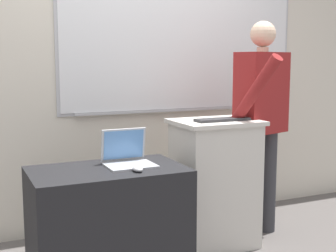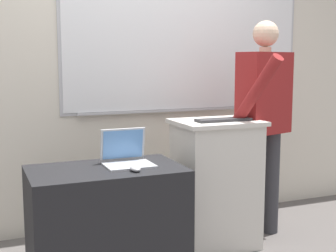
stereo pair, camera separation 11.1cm
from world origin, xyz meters
TOP-DOWN VIEW (x-y plane):
  - back_wall at (0.03, 1.21)m, footprint 6.40×0.17m
  - lectern_podium at (0.49, 0.45)m, footprint 0.62×0.50m
  - side_desk at (-0.41, 0.23)m, footprint 0.97×0.58m
  - person_presenter at (0.93, 0.48)m, footprint 0.60×0.63m
  - laptop at (-0.26, 0.30)m, footprint 0.31×0.28m
  - wireless_keyboard at (0.52, 0.38)m, footprint 0.42×0.12m
  - computer_mouse_by_laptop at (-0.27, 0.07)m, footprint 0.06×0.10m

SIDE VIEW (x-z plane):
  - side_desk at x=-0.41m, z-range 0.00..0.73m
  - lectern_podium at x=0.49m, z-range 0.00..0.97m
  - computer_mouse_by_laptop at x=-0.27m, z-range 0.73..0.77m
  - laptop at x=-0.26m, z-range 0.69..0.91m
  - wireless_keyboard at x=0.52m, z-range 0.97..0.99m
  - person_presenter at x=0.93m, z-range 0.14..1.85m
  - back_wall at x=0.03m, z-range 0.01..2.66m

